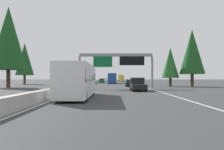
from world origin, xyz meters
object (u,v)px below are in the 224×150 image
object	(u,v)px
oncoming_near	(86,81)
conifer_left_mid	(25,59)
pickup_near_center	(138,84)
minivan_near_right	(104,80)
sedan_mid_center	(130,83)
sedan_mid_left	(113,80)
bus_mid_right	(112,78)
sign_gantry_overhead	(117,61)
conifer_right_mid	(192,52)
box_truck_far_center	(121,78)
bus_distant_a	(78,79)
conifer_right_near	(170,63)
sedan_far_right	(102,81)
conifer_left_near	(8,38)

from	to	relation	value
oncoming_near	conifer_left_mid	distance (m)	20.30
pickup_near_center	minivan_near_right	size ratio (longest dim) A/B	1.12
oncoming_near	conifer_left_mid	size ratio (longest dim) A/B	0.39
sedan_mid_center	oncoming_near	distance (m)	31.19
sedan_mid_left	bus_mid_right	size ratio (longest dim) A/B	0.38
conifer_left_mid	minivan_near_right	bearing A→B (deg)	-29.81
sign_gantry_overhead	sedan_mid_center	world-z (taller)	sign_gantry_overhead
sedan_mid_left	conifer_right_mid	size ratio (longest dim) A/B	0.38
sign_gantry_overhead	box_truck_far_center	distance (m)	70.53
bus_distant_a	pickup_near_center	distance (m)	14.25
box_truck_far_center	oncoming_near	size ratio (longest dim) A/B	1.93
sedan_mid_center	sedan_mid_left	bearing A→B (deg)	2.73
conifer_right_mid	conifer_left_mid	xyz separation A→B (m)	(18.06, 40.44, -0.22)
conifer_right_near	sign_gantry_overhead	bearing A→B (deg)	130.74
sign_gantry_overhead	bus_mid_right	bearing A→B (deg)	1.35
bus_distant_a	conifer_right_mid	size ratio (longest dim) A/B	0.98
sedan_far_right	oncoming_near	size ratio (longest dim) A/B	1.00
pickup_near_center	sedan_mid_center	xyz separation A→B (m)	(16.29, -0.02, -0.23)
conifer_left_mid	sign_gantry_overhead	bearing A→B (deg)	-137.38
oncoming_near	conifer_right_mid	size ratio (longest dim) A/B	0.38
sedan_mid_left	pickup_near_center	bearing A→B (deg)	-177.79
sedan_mid_left	oncoming_near	size ratio (longest dim) A/B	1.00
pickup_near_center	bus_mid_right	distance (m)	43.00
sedan_mid_center	minivan_near_right	bearing A→B (deg)	7.25
sign_gantry_overhead	sedan_mid_center	bearing A→B (deg)	-16.90
oncoming_near	conifer_right_near	distance (m)	35.26
minivan_near_right	conifer_left_near	distance (m)	62.39
sedan_mid_center	conifer_left_mid	bearing A→B (deg)	57.47
conifer_right_near	box_truck_far_center	bearing A→B (deg)	7.68
sedan_far_right	conifer_right_mid	xyz separation A→B (m)	(-32.50, -19.84, 6.44)
sedan_mid_left	oncoming_near	xyz separation A→B (m)	(-41.40, 8.58, 0.00)
pickup_near_center	sedan_mid_center	distance (m)	16.29
sedan_mid_center	sedan_mid_left	distance (m)	70.30
box_truck_far_center	conifer_right_near	size ratio (longest dim) A/B	1.05
sedan_mid_center	conifer_left_near	size ratio (longest dim) A/B	0.29
sedan_mid_center	sedan_far_right	bearing A→B (deg)	12.52
minivan_near_right	conifer_right_mid	world-z (taller)	conifer_right_mid
minivan_near_right	sedan_mid_left	xyz separation A→B (m)	(16.12, -3.53, -0.27)
conifer_left_near	box_truck_far_center	bearing A→B (deg)	-19.00
minivan_near_right	box_truck_far_center	bearing A→B (deg)	-45.67
sedan_mid_left	sign_gantry_overhead	bearing A→B (deg)	-179.63
oncoming_near	bus_mid_right	bearing A→B (deg)	74.58
bus_mid_right	conifer_left_near	size ratio (longest dim) A/B	0.77
sign_gantry_overhead	conifer_right_mid	size ratio (longest dim) A/B	1.08
sign_gantry_overhead	minivan_near_right	xyz separation A→B (m)	(63.46, 4.04, -3.78)
pickup_near_center	oncoming_near	xyz separation A→B (m)	(45.11, 11.91, -0.23)
bus_distant_a	conifer_left_near	bearing A→B (deg)	34.55
box_truck_far_center	conifer_left_near	bearing A→B (deg)	161.00
sign_gantry_overhead	oncoming_near	world-z (taller)	sign_gantry_overhead
minivan_near_right	oncoming_near	size ratio (longest dim) A/B	1.14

